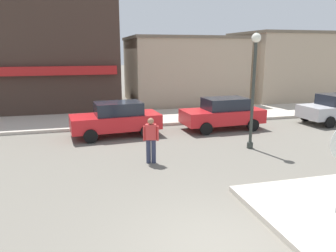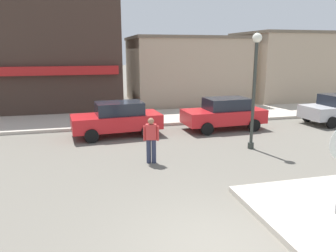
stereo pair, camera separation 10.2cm
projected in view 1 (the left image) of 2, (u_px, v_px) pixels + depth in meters
The scene contains 9 objects.
ground_plane at pixel (221, 249), 6.54m from camera, with size 160.00×160.00×0.00m, color #6B665B.
kerb_far at pixel (130, 119), 18.51m from camera, with size 80.00×4.00×0.15m, color beige.
lamp_post at pixel (254, 74), 12.55m from camera, with size 0.36×0.36×4.54m.
parked_car_nearest at pixel (116, 119), 14.94m from camera, with size 4.14×2.15×1.56m.
parked_car_second at pixel (223, 113), 16.21m from camera, with size 4.08×2.04×1.56m.
pedestrian_crossing_near at pixel (151, 139), 11.31m from camera, with size 0.55×0.31×1.61m.
building_corner_shop at pixel (27, 44), 21.35m from camera, with size 11.60×7.57×8.44m.
building_storefront_left_near at pixel (182, 70), 24.63m from camera, with size 7.98×7.01×4.79m.
building_storefront_left_mid at pixel (290, 66), 26.03m from camera, with size 8.46×6.32×5.17m.
Camera 1 is at (-2.49, -5.35, 3.88)m, focal length 35.00 mm.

